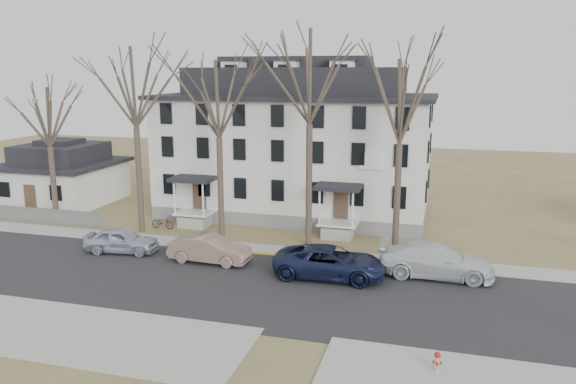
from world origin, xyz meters
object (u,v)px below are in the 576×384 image
(boarding_house, at_px, (296,145))
(car_navy, at_px, (330,263))
(tree_mid_right, at_px, (401,95))
(car_tan, at_px, (210,250))
(car_silver, at_px, (121,241))
(small_house, at_px, (63,176))
(bicycle_left, at_px, (163,223))
(tree_far_left, at_px, (134,81))
(car_white, at_px, (436,261))
(tree_bungalow, at_px, (47,113))
(tree_mid_left, at_px, (218,93))
(fire_hydrant, at_px, (437,362))
(tree_center, at_px, (310,70))

(boarding_house, distance_m, car_navy, 15.26)
(tree_mid_right, xyz_separation_m, car_tan, (-10.28, -4.80, -8.81))
(car_silver, bearing_deg, car_navy, -101.01)
(small_house, xyz_separation_m, car_tan, (18.22, -11.00, -1.45))
(car_silver, relative_size, bicycle_left, 2.64)
(small_house, bearing_deg, tree_far_left, -29.39)
(car_white, relative_size, bicycle_left, 3.61)
(tree_mid_right, xyz_separation_m, bicycle_left, (-16.35, 0.85, -9.15))
(boarding_house, distance_m, car_white, 16.75)
(tree_far_left, relative_size, tree_bungalow, 1.27)
(car_tan, height_order, car_white, car_white)
(tree_far_left, xyz_separation_m, tree_mid_left, (6.00, 0.00, -0.74))
(car_white, bearing_deg, fire_hydrant, -179.00)
(tree_bungalow, bearing_deg, boarding_house, 27.01)
(tree_far_left, height_order, car_tan, tree_far_left)
(boarding_house, xyz_separation_m, tree_mid_left, (-3.00, -8.15, 4.22))
(tree_mid_right, relative_size, car_navy, 2.10)
(bicycle_left, bearing_deg, car_silver, -175.17)
(boarding_house, xyz_separation_m, bicycle_left, (-7.85, -7.30, -4.93))
(tree_mid_right, height_order, car_white, tree_mid_right)
(tree_far_left, distance_m, car_silver, 10.69)
(boarding_house, bearing_deg, bicycle_left, -137.05)
(tree_mid_left, height_order, car_navy, tree_mid_left)
(car_tan, height_order, bicycle_left, car_tan)
(car_navy, bearing_deg, boarding_house, 20.46)
(tree_center, bearing_deg, tree_bungalow, 180.00)
(tree_far_left, bearing_deg, car_tan, -33.65)
(bicycle_left, relative_size, fire_hydrant, 2.06)
(tree_far_left, relative_size, car_white, 2.22)
(tree_mid_right, distance_m, tree_bungalow, 24.54)
(tree_far_left, distance_m, tree_mid_left, 6.05)
(tree_center, height_order, bicycle_left, tree_center)
(car_white, bearing_deg, car_silver, 92.22)
(car_navy, distance_m, fire_hydrant, 10.34)
(tree_mid_left, bearing_deg, car_tan, -75.78)
(tree_mid_left, xyz_separation_m, car_navy, (8.49, -5.34, -8.76))
(tree_center, xyz_separation_m, tree_bungalow, (-19.00, 0.00, -2.97))
(car_navy, height_order, car_white, car_white)
(bicycle_left, bearing_deg, tree_far_left, 130.16)
(tree_far_left, distance_m, tree_mid_right, 17.52)
(tree_far_left, xyz_separation_m, car_white, (19.99, -3.66, -9.45))
(tree_mid_left, xyz_separation_m, tree_bungalow, (-13.00, 0.00, -1.48))
(car_silver, height_order, fire_hydrant, car_silver)
(car_navy, bearing_deg, tree_mid_right, -31.07)
(tree_far_left, relative_size, tree_mid_right, 1.08)
(tree_bungalow, relative_size, car_navy, 1.78)
(bicycle_left, bearing_deg, tree_bungalow, 99.75)
(fire_hydrant, bearing_deg, car_navy, 124.08)
(tree_mid_left, xyz_separation_m, fire_hydrant, (14.28, -13.90, -9.18))
(car_navy, bearing_deg, car_tan, 84.10)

